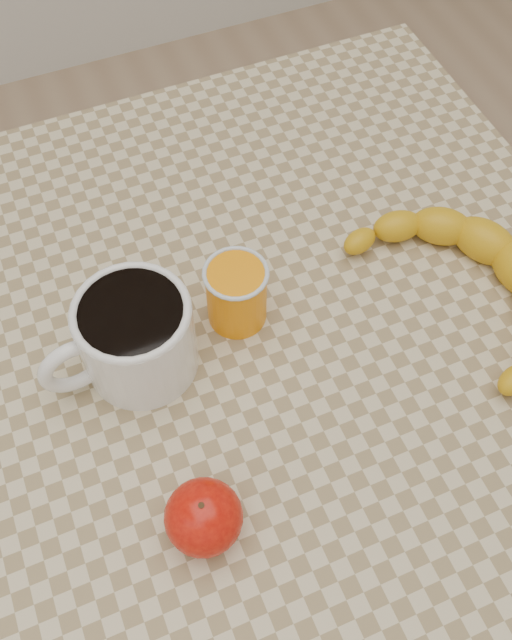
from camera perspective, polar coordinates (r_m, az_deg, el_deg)
name	(u,v)px	position (r m, az deg, el deg)	size (l,w,h in m)	color
ground	(256,534)	(1.44, 0.00, -16.78)	(3.00, 3.00, 0.00)	tan
table	(256,370)	(0.82, 0.00, -3.99)	(0.80, 0.80, 0.75)	beige
coffee_mug	(133,336)	(0.69, -9.79, -1.25)	(0.16, 0.13, 0.10)	white
orange_juice_glass	(236,293)	(0.72, -1.57, 2.14)	(0.07, 0.07, 0.08)	orange
apple	(204,517)	(0.63, -4.21, -15.45)	(0.09, 0.09, 0.06)	#A00905
banana	(468,286)	(0.78, 16.62, 2.65)	(0.24, 0.32, 0.05)	gold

